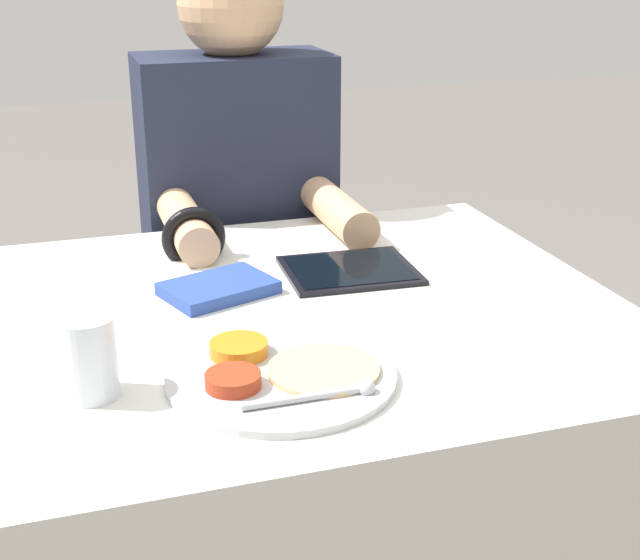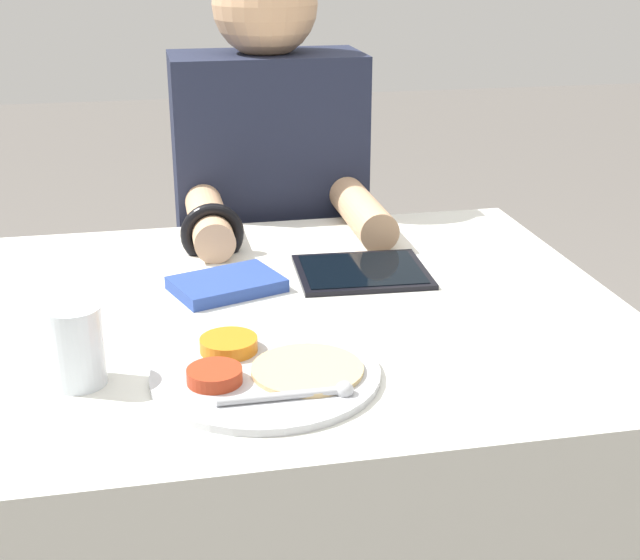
# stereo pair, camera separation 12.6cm
# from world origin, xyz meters

# --- Properties ---
(dining_table) EXTENTS (1.05, 0.84, 0.70)m
(dining_table) POSITION_xyz_m (0.00, 0.00, 0.35)
(dining_table) COLOR silver
(dining_table) RESTS_ON ground_plane
(thali_tray) EXTENTS (0.29, 0.29, 0.03)m
(thali_tray) POSITION_xyz_m (-0.04, -0.21, 0.71)
(thali_tray) COLOR #B7BABF
(thali_tray) RESTS_ON dining_table
(red_notebook) EXTENTS (0.19, 0.16, 0.02)m
(red_notebook) POSITION_xyz_m (-0.06, 0.09, 0.71)
(red_notebook) COLOR silver
(red_notebook) RESTS_ON dining_table
(tablet_device) EXTENTS (0.22, 0.18, 0.01)m
(tablet_device) POSITION_xyz_m (0.16, 0.11, 0.71)
(tablet_device) COLOR black
(tablet_device) RESTS_ON dining_table
(person_diner) EXTENTS (0.39, 0.47, 1.20)m
(person_diner) POSITION_xyz_m (0.08, 0.56, 0.57)
(person_diner) COLOR black
(person_diner) RESTS_ON ground_plane
(drinking_glass) EXTENTS (0.07, 0.07, 0.10)m
(drinking_glass) POSITION_xyz_m (-0.27, -0.19, 0.75)
(drinking_glass) COLOR silver
(drinking_glass) RESTS_ON dining_table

